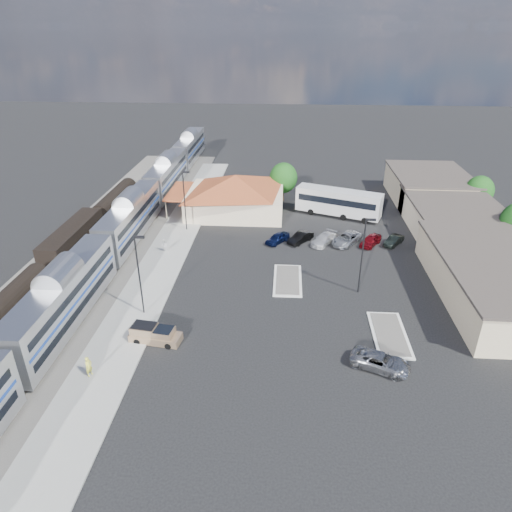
# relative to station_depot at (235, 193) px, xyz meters

# --- Properties ---
(ground) EXTENTS (280.00, 280.00, 0.00)m
(ground) POSITION_rel_station_depot_xyz_m (4.56, -24.00, -3.13)
(ground) COLOR black
(ground) RESTS_ON ground
(railbed) EXTENTS (16.00, 100.00, 0.12)m
(railbed) POSITION_rel_station_depot_xyz_m (-16.44, -16.00, -3.07)
(railbed) COLOR #4C4944
(railbed) RESTS_ON ground
(platform) EXTENTS (5.50, 92.00, 0.18)m
(platform) POSITION_rel_station_depot_xyz_m (-7.44, -18.00, -3.04)
(platform) COLOR gray
(platform) RESTS_ON ground
(passenger_train) EXTENTS (3.00, 104.00, 5.55)m
(passenger_train) POSITION_rel_station_depot_xyz_m (-13.44, -11.39, -0.26)
(passenger_train) COLOR silver
(passenger_train) RESTS_ON ground
(freight_cars) EXTENTS (2.80, 46.00, 4.00)m
(freight_cars) POSITION_rel_station_depot_xyz_m (-19.44, -16.98, -1.21)
(freight_cars) COLOR black
(freight_cars) RESTS_ON ground
(station_depot) EXTENTS (18.35, 12.24, 6.20)m
(station_depot) POSITION_rel_station_depot_xyz_m (0.00, 0.00, 0.00)
(station_depot) COLOR beige
(station_depot) RESTS_ON ground
(buildings_east) EXTENTS (14.40, 51.40, 4.80)m
(buildings_east) POSITION_rel_station_depot_xyz_m (32.56, -9.72, -0.86)
(buildings_east) COLOR #C6B28C
(buildings_east) RESTS_ON ground
(traffic_island_south) EXTENTS (3.30, 7.50, 0.21)m
(traffic_island_south) POSITION_rel_station_depot_xyz_m (8.56, -22.00, -3.03)
(traffic_island_south) COLOR silver
(traffic_island_south) RESTS_ON ground
(traffic_island_north) EXTENTS (3.30, 7.50, 0.21)m
(traffic_island_north) POSITION_rel_station_depot_xyz_m (18.56, -32.00, -3.03)
(traffic_island_north) COLOR silver
(traffic_island_north) RESTS_ON ground
(lamp_plat_s) EXTENTS (1.08, 0.25, 9.00)m
(lamp_plat_s) POSITION_rel_station_depot_xyz_m (-6.34, -30.00, 2.21)
(lamp_plat_s) COLOR black
(lamp_plat_s) RESTS_ON ground
(lamp_plat_n) EXTENTS (1.08, 0.25, 9.00)m
(lamp_plat_n) POSITION_rel_station_depot_xyz_m (-6.34, -8.00, 2.21)
(lamp_plat_n) COLOR black
(lamp_plat_n) RESTS_ON ground
(lamp_lot) EXTENTS (1.08, 0.25, 9.00)m
(lamp_lot) POSITION_rel_station_depot_xyz_m (16.66, -24.00, 2.21)
(lamp_lot) COLOR black
(lamp_lot) RESTS_ON ground
(tree_east_c) EXTENTS (4.41, 4.41, 6.21)m
(tree_east_c) POSITION_rel_station_depot_xyz_m (38.56, 2.00, 0.63)
(tree_east_c) COLOR #382314
(tree_east_c) RESTS_ON ground
(tree_depot) EXTENTS (4.71, 4.71, 6.63)m
(tree_depot) POSITION_rel_station_depot_xyz_m (7.56, 6.00, 0.89)
(tree_depot) COLOR #382314
(tree_depot) RESTS_ON ground
(pickup_truck) EXTENTS (5.08, 2.46, 1.68)m
(pickup_truck) POSITION_rel_station_depot_xyz_m (-3.94, -34.57, -2.33)
(pickup_truck) COLOR tan
(pickup_truck) RESTS_ON ground
(suv) EXTENTS (5.75, 4.28, 1.45)m
(suv) POSITION_rel_station_depot_xyz_m (16.76, -36.97, -2.41)
(suv) COLOR gray
(suv) RESTS_ON ground
(coach_bus) EXTENTS (13.44, 7.52, 4.27)m
(coach_bus) POSITION_rel_station_depot_xyz_m (16.33, -0.72, -0.67)
(coach_bus) COLOR white
(coach_bus) RESTS_ON ground
(person_a) EXTENTS (0.67, 0.81, 1.90)m
(person_a) POSITION_rel_station_depot_xyz_m (-8.27, -39.78, -2.00)
(person_a) COLOR #D8D343
(person_a) RESTS_ON platform
(person_b) EXTENTS (0.94, 1.04, 1.74)m
(person_b) POSITION_rel_station_depot_xyz_m (-7.85, -15.55, -2.08)
(person_b) COLOR silver
(person_b) RESTS_ON platform
(parked_car_a) EXTENTS (3.73, 4.16, 1.37)m
(parked_car_a) POSITION_rel_station_depot_xyz_m (7.07, -11.36, -2.45)
(parked_car_a) COLOR #0B1338
(parked_car_a) RESTS_ON ground
(parked_car_b) EXTENTS (3.86, 4.30, 1.42)m
(parked_car_b) POSITION_rel_station_depot_xyz_m (10.27, -11.06, -2.42)
(parked_car_b) COLOR black
(parked_car_b) RESTS_ON ground
(parked_car_c) EXTENTS (4.26, 5.09, 1.39)m
(parked_car_c) POSITION_rel_station_depot_xyz_m (13.47, -11.36, -2.43)
(parked_car_c) COLOR silver
(parked_car_c) RESTS_ON ground
(parked_car_d) EXTENTS (5.09, 5.82, 1.49)m
(parked_car_d) POSITION_rel_station_depot_xyz_m (16.67, -11.06, -2.39)
(parked_car_d) COLOR gray
(parked_car_d) RESTS_ON ground
(parked_car_e) EXTENTS (3.77, 4.44, 1.44)m
(parked_car_e) POSITION_rel_station_depot_xyz_m (19.87, -11.36, -2.41)
(parked_car_e) COLOR maroon
(parked_car_e) RESTS_ON ground
(parked_car_f) EXTENTS (3.43, 3.97, 1.29)m
(parked_car_f) POSITION_rel_station_depot_xyz_m (23.07, -11.06, -2.48)
(parked_car_f) COLOR black
(parked_car_f) RESTS_ON ground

